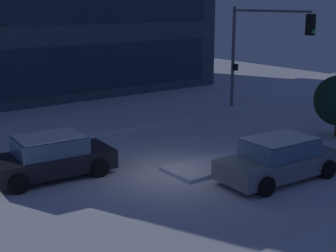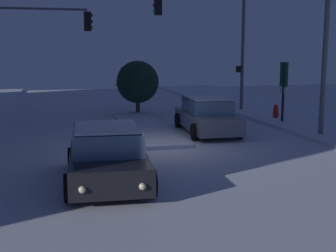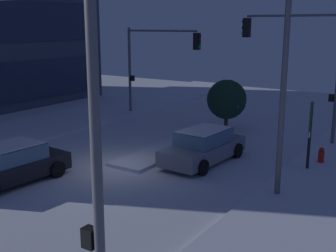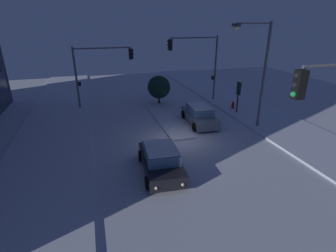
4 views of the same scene
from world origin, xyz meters
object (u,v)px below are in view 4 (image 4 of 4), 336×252
object	(u,v)px
traffic_light_corner_near_right	(198,57)
fire_hydrant	(233,106)
car_near	(199,115)
decorated_tree_median	(159,87)
parking_info_sign	(238,94)
traffic_light_corner_far_right	(100,65)
car_far	(161,160)
street_lamp_arched	(256,62)

from	to	relation	value
traffic_light_corner_near_right	fire_hydrant	xyz separation A→B (m)	(-3.50, -2.26, -4.14)
car_near	decorated_tree_median	xyz separation A→B (m)	(6.02, 1.81, 1.06)
parking_info_sign	fire_hydrant	bearing A→B (deg)	-110.90
fire_hydrant	traffic_light_corner_far_right	bearing A→B (deg)	69.00
car_far	fire_hydrant	world-z (taller)	car_far
car_near	decorated_tree_median	size ratio (longest dim) A/B	1.62
fire_hydrant	traffic_light_corner_near_right	bearing A→B (deg)	32.88
traffic_light_corner_far_right	fire_hydrant	world-z (taller)	traffic_light_corner_far_right
traffic_light_corner_far_right	fire_hydrant	size ratio (longest dim) A/B	7.20
traffic_light_corner_far_right	traffic_light_corner_near_right	xyz separation A→B (m)	(-0.99, -9.44, 0.50)
fire_hydrant	street_lamp_arched	bearing A→B (deg)	165.49
street_lamp_arched	parking_info_sign	xyz separation A→B (m)	(3.32, -0.89, -3.24)
car_near	car_far	size ratio (longest dim) A/B	1.04
car_near	traffic_light_corner_near_right	world-z (taller)	traffic_light_corner_near_right
car_near	traffic_light_corner_far_right	world-z (taller)	traffic_light_corner_far_right
traffic_light_corner_near_right	parking_info_sign	xyz separation A→B (m)	(-4.63, -2.00, -2.67)
car_far	street_lamp_arched	xyz separation A→B (m)	(4.18, -8.25, 4.37)
car_far	traffic_light_corner_near_right	bearing A→B (deg)	153.55
car_near	decorated_tree_median	world-z (taller)	decorated_tree_median
traffic_light_corner_far_right	decorated_tree_median	distance (m)	5.94
car_far	street_lamp_arched	distance (m)	10.24
fire_hydrant	car_far	bearing A→B (deg)	132.56
car_far	traffic_light_corner_far_right	size ratio (longest dim) A/B	0.79
traffic_light_corner_near_right	parking_info_sign	world-z (taller)	traffic_light_corner_near_right
traffic_light_corner_far_right	decorated_tree_median	size ratio (longest dim) A/B	1.98
traffic_light_corner_near_right	parking_info_sign	bearing A→B (deg)	113.39
traffic_light_corner_far_right	decorated_tree_median	bearing A→B (deg)	-8.95
traffic_light_corner_near_right	decorated_tree_median	distance (m)	4.86
traffic_light_corner_far_right	fire_hydrant	xyz separation A→B (m)	(-4.49, -11.70, -3.63)
traffic_light_corner_far_right	parking_info_sign	distance (m)	12.93
car_near	street_lamp_arched	size ratio (longest dim) A/B	0.60
traffic_light_corner_far_right	parking_info_sign	bearing A→B (deg)	-26.17
fire_hydrant	parking_info_sign	distance (m)	1.87
car_near	car_far	xyz separation A→B (m)	(-6.25, 4.95, 0.00)
parking_info_sign	decorated_tree_median	xyz separation A→B (m)	(4.77, 6.01, -0.08)
traffic_light_corner_far_right	traffic_light_corner_near_right	size ratio (longest dim) A/B	0.88
car_far	decorated_tree_median	bearing A→B (deg)	169.68
car_far	parking_info_sign	bearing A→B (deg)	133.40
car_far	street_lamp_arched	size ratio (longest dim) A/B	0.58
traffic_light_corner_near_right	parking_info_sign	distance (m)	5.71
traffic_light_corner_far_right	decorated_tree_median	world-z (taller)	traffic_light_corner_far_right
traffic_light_corner_far_right	car_near	bearing A→B (deg)	-43.49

